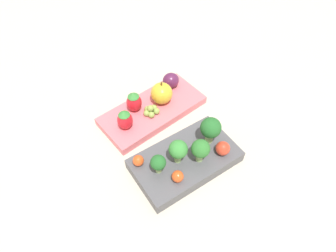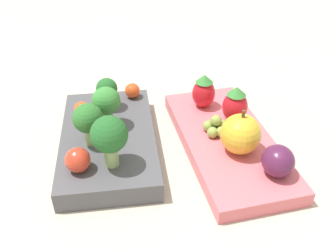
{
  "view_description": "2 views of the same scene",
  "coord_description": "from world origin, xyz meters",
  "px_view_note": "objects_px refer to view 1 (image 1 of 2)",
  "views": [
    {
      "loc": [
        0.2,
        0.33,
        0.5
      ],
      "look_at": [
        0.0,
        0.0,
        0.04
      ],
      "focal_mm": 32.0,
      "sensor_mm": 36.0,
      "label": 1
    },
    {
      "loc": [
        -0.36,
        0.03,
        0.3
      ],
      "look_at": [
        0.0,
        0.0,
        0.04
      ],
      "focal_mm": 40.0,
      "sensor_mm": 36.0,
      "label": 2
    }
  ],
  "objects_px": {
    "cherry_tomato_1": "(223,148)",
    "plum": "(171,80)",
    "bento_box_savoury": "(185,160)",
    "broccoli_floret_3": "(178,150)",
    "broccoli_floret_1": "(201,149)",
    "grape_cluster": "(151,111)",
    "strawberry_0": "(125,119)",
    "strawberry_1": "(134,102)",
    "apple": "(162,93)",
    "broccoli_floret_0": "(211,129)",
    "cherry_tomato_0": "(178,176)",
    "bento_box_fruit": "(153,110)",
    "cherry_tomato_2": "(138,161)",
    "broccoli_floret_2": "(158,163)"
  },
  "relations": [
    {
      "from": "strawberry_1",
      "to": "plum",
      "type": "distance_m",
      "value": 0.11
    },
    {
      "from": "cherry_tomato_1",
      "to": "cherry_tomato_2",
      "type": "height_order",
      "value": "cherry_tomato_1"
    },
    {
      "from": "strawberry_0",
      "to": "strawberry_1",
      "type": "xyz_separation_m",
      "value": [
        -0.04,
        -0.03,
        0.0
      ]
    },
    {
      "from": "bento_box_savoury",
      "to": "broccoli_floret_3",
      "type": "height_order",
      "value": "broccoli_floret_3"
    },
    {
      "from": "bento_box_savoury",
      "to": "broccoli_floret_1",
      "type": "height_order",
      "value": "broccoli_floret_1"
    },
    {
      "from": "broccoli_floret_3",
      "to": "strawberry_1",
      "type": "relative_size",
      "value": 1.06
    },
    {
      "from": "apple",
      "to": "bento_box_savoury",
      "type": "bearing_deg",
      "value": 76.59
    },
    {
      "from": "broccoli_floret_2",
      "to": "strawberry_0",
      "type": "height_order",
      "value": "broccoli_floret_2"
    },
    {
      "from": "broccoli_floret_3",
      "to": "cherry_tomato_1",
      "type": "bearing_deg",
      "value": 161.35
    },
    {
      "from": "broccoli_floret_0",
      "to": "grape_cluster",
      "type": "bearing_deg",
      "value": -64.16
    },
    {
      "from": "strawberry_0",
      "to": "apple",
      "type": "bearing_deg",
      "value": -165.01
    },
    {
      "from": "bento_box_savoury",
      "to": "strawberry_1",
      "type": "bearing_deg",
      "value": -81.04
    },
    {
      "from": "cherry_tomato_1",
      "to": "broccoli_floret_0",
      "type": "bearing_deg",
      "value": -80.3
    },
    {
      "from": "bento_box_savoury",
      "to": "strawberry_0",
      "type": "relative_size",
      "value": 4.24
    },
    {
      "from": "cherry_tomato_1",
      "to": "plum",
      "type": "bearing_deg",
      "value": -93.76
    },
    {
      "from": "cherry_tomato_0",
      "to": "cherry_tomato_2",
      "type": "xyz_separation_m",
      "value": [
        0.04,
        -0.06,
        -0.0
      ]
    },
    {
      "from": "bento_box_savoury",
      "to": "broccoli_floret_1",
      "type": "distance_m",
      "value": 0.05
    },
    {
      "from": "cherry_tomato_2",
      "to": "strawberry_0",
      "type": "xyz_separation_m",
      "value": [
        -0.02,
        -0.1,
        0.01
      ]
    },
    {
      "from": "broccoli_floret_1",
      "to": "cherry_tomato_1",
      "type": "relative_size",
      "value": 1.93
    },
    {
      "from": "strawberry_1",
      "to": "plum",
      "type": "xyz_separation_m",
      "value": [
        -0.1,
        -0.02,
        -0.01
      ]
    },
    {
      "from": "broccoli_floret_0",
      "to": "broccoli_floret_3",
      "type": "xyz_separation_m",
      "value": [
        0.08,
        0.01,
        -0.01
      ]
    },
    {
      "from": "plum",
      "to": "bento_box_fruit",
      "type": "bearing_deg",
      "value": 29.53
    },
    {
      "from": "cherry_tomato_0",
      "to": "bento_box_fruit",
      "type": "bearing_deg",
      "value": -105.02
    },
    {
      "from": "cherry_tomato_2",
      "to": "plum",
      "type": "bearing_deg",
      "value": -136.1
    },
    {
      "from": "broccoli_floret_1",
      "to": "cherry_tomato_2",
      "type": "height_order",
      "value": "broccoli_floret_1"
    },
    {
      "from": "cherry_tomato_2",
      "to": "grape_cluster",
      "type": "xyz_separation_m",
      "value": [
        -0.08,
        -0.1,
        -0.01
      ]
    },
    {
      "from": "strawberry_1",
      "to": "grape_cluster",
      "type": "bearing_deg",
      "value": 129.2
    },
    {
      "from": "strawberry_0",
      "to": "strawberry_1",
      "type": "bearing_deg",
      "value": -137.28
    },
    {
      "from": "cherry_tomato_1",
      "to": "broccoli_floret_1",
      "type": "bearing_deg",
      "value": -10.89
    },
    {
      "from": "bento_box_savoury",
      "to": "broccoli_floret_3",
      "type": "bearing_deg",
      "value": -1.95
    },
    {
      "from": "apple",
      "to": "broccoli_floret_1",
      "type": "bearing_deg",
      "value": 83.94
    },
    {
      "from": "bento_box_fruit",
      "to": "broccoli_floret_3",
      "type": "xyz_separation_m",
      "value": [
        0.03,
        0.15,
        0.05
      ]
    },
    {
      "from": "bento_box_savoury",
      "to": "cherry_tomato_0",
      "type": "relative_size",
      "value": 9.47
    },
    {
      "from": "cherry_tomato_0",
      "to": "strawberry_1",
      "type": "xyz_separation_m",
      "value": [
        -0.01,
        -0.2,
        0.01
      ]
    },
    {
      "from": "broccoli_floret_1",
      "to": "bento_box_savoury",
      "type": "bearing_deg",
      "value": -44.19
    },
    {
      "from": "apple",
      "to": "strawberry_0",
      "type": "relative_size",
      "value": 1.16
    },
    {
      "from": "apple",
      "to": "strawberry_0",
      "type": "distance_m",
      "value": 0.1
    },
    {
      "from": "bento_box_savoury",
      "to": "bento_box_fruit",
      "type": "xyz_separation_m",
      "value": [
        -0.01,
        -0.15,
        -0.0
      ]
    },
    {
      "from": "bento_box_savoury",
      "to": "broccoli_floret_2",
      "type": "bearing_deg",
      "value": 1.52
    },
    {
      "from": "broccoli_floret_3",
      "to": "strawberry_0",
      "type": "relative_size",
      "value": 1.1
    },
    {
      "from": "broccoli_floret_1",
      "to": "grape_cluster",
      "type": "height_order",
      "value": "broccoli_floret_1"
    },
    {
      "from": "broccoli_floret_0",
      "to": "plum",
      "type": "xyz_separation_m",
      "value": [
        -0.02,
        -0.18,
        -0.03
      ]
    },
    {
      "from": "broccoli_floret_1",
      "to": "cherry_tomato_0",
      "type": "distance_m",
      "value": 0.06
    },
    {
      "from": "cherry_tomato_2",
      "to": "strawberry_1",
      "type": "height_order",
      "value": "strawberry_1"
    },
    {
      "from": "bento_box_fruit",
      "to": "strawberry_0",
      "type": "height_order",
      "value": "strawberry_0"
    },
    {
      "from": "broccoli_floret_0",
      "to": "strawberry_1",
      "type": "relative_size",
      "value": 1.22
    },
    {
      "from": "apple",
      "to": "strawberry_1",
      "type": "xyz_separation_m",
      "value": [
        0.06,
        -0.01,
        0.0
      ]
    },
    {
      "from": "broccoli_floret_2",
      "to": "cherry_tomato_0",
      "type": "height_order",
      "value": "broccoli_floret_2"
    },
    {
      "from": "broccoli_floret_2",
      "to": "strawberry_0",
      "type": "relative_size",
      "value": 0.89
    },
    {
      "from": "broccoli_floret_3",
      "to": "strawberry_0",
      "type": "xyz_separation_m",
      "value": [
        0.05,
        -0.13,
        -0.02
      ]
    }
  ]
}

